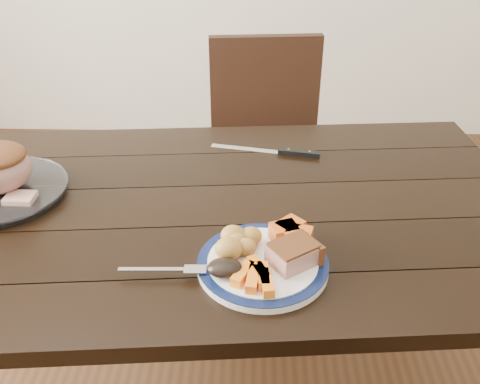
{
  "coord_description": "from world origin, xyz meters",
  "views": [
    {
      "loc": [
        0.11,
        -1.1,
        1.47
      ],
      "look_at": [
        0.08,
        -0.02,
        0.8
      ],
      "focal_mm": 40.0,
      "sensor_mm": 36.0,
      "label": 1
    }
  ],
  "objects_px": {
    "dining_table": "(209,235)",
    "dinner_plate": "(263,265)",
    "chair_far": "(267,150)",
    "serving_platter": "(1,192)",
    "fork": "(169,270)",
    "carving_knife": "(285,152)",
    "pork_slice": "(293,254)"
  },
  "relations": [
    {
      "from": "pork_slice",
      "to": "dining_table",
      "type": "bearing_deg",
      "value": 128.71
    },
    {
      "from": "carving_knife",
      "to": "chair_far",
      "type": "bearing_deg",
      "value": 106.3
    },
    {
      "from": "dining_table",
      "to": "pork_slice",
      "type": "distance_m",
      "value": 0.34
    },
    {
      "from": "dining_table",
      "to": "serving_platter",
      "type": "bearing_deg",
      "value": 176.66
    },
    {
      "from": "fork",
      "to": "serving_platter",
      "type": "bearing_deg",
      "value": 145.68
    },
    {
      "from": "chair_far",
      "to": "pork_slice",
      "type": "distance_m",
      "value": 1.02
    },
    {
      "from": "serving_platter",
      "to": "fork",
      "type": "bearing_deg",
      "value": -32.79
    },
    {
      "from": "fork",
      "to": "carving_knife",
      "type": "bearing_deg",
      "value": 63.15
    },
    {
      "from": "dinner_plate",
      "to": "chair_far",
      "type": "bearing_deg",
      "value": 88.26
    },
    {
      "from": "dinner_plate",
      "to": "serving_platter",
      "type": "relative_size",
      "value": 0.84
    },
    {
      "from": "pork_slice",
      "to": "carving_knife",
      "type": "bearing_deg",
      "value": 88.96
    },
    {
      "from": "dinner_plate",
      "to": "pork_slice",
      "type": "distance_m",
      "value": 0.07
    },
    {
      "from": "carving_knife",
      "to": "serving_platter",
      "type": "bearing_deg",
      "value": -150.2
    },
    {
      "from": "dining_table",
      "to": "dinner_plate",
      "type": "xyz_separation_m",
      "value": [
        0.13,
        -0.24,
        0.1
      ]
    },
    {
      "from": "chair_far",
      "to": "fork",
      "type": "height_order",
      "value": "chair_far"
    },
    {
      "from": "dining_table",
      "to": "pork_slice",
      "type": "bearing_deg",
      "value": -51.29
    },
    {
      "from": "dinner_plate",
      "to": "carving_knife",
      "type": "bearing_deg",
      "value": 82.21
    },
    {
      "from": "pork_slice",
      "to": "fork",
      "type": "xyz_separation_m",
      "value": [
        -0.25,
        -0.03,
        -0.02
      ]
    },
    {
      "from": "dining_table",
      "to": "carving_knife",
      "type": "height_order",
      "value": "carving_knife"
    },
    {
      "from": "chair_far",
      "to": "serving_platter",
      "type": "relative_size",
      "value": 2.88
    },
    {
      "from": "serving_platter",
      "to": "chair_far",
      "type": "bearing_deg",
      "value": 45.75
    },
    {
      "from": "chair_far",
      "to": "dinner_plate",
      "type": "height_order",
      "value": "chair_far"
    },
    {
      "from": "carving_knife",
      "to": "pork_slice",
      "type": "bearing_deg",
      "value": -79.71
    },
    {
      "from": "dining_table",
      "to": "dinner_plate",
      "type": "relative_size",
      "value": 6.12
    },
    {
      "from": "dining_table",
      "to": "serving_platter",
      "type": "relative_size",
      "value": 5.16
    },
    {
      "from": "dining_table",
      "to": "carving_knife",
      "type": "bearing_deg",
      "value": 53.52
    },
    {
      "from": "serving_platter",
      "to": "pork_slice",
      "type": "distance_m",
      "value": 0.77
    },
    {
      "from": "dinner_plate",
      "to": "dining_table",
      "type": "bearing_deg",
      "value": 119.36
    },
    {
      "from": "chair_far",
      "to": "dinner_plate",
      "type": "relative_size",
      "value": 3.41
    },
    {
      "from": "dinner_plate",
      "to": "pork_slice",
      "type": "xyz_separation_m",
      "value": [
        0.06,
        -0.01,
        0.03
      ]
    },
    {
      "from": "dining_table",
      "to": "fork",
      "type": "xyz_separation_m",
      "value": [
        -0.06,
        -0.27,
        0.11
      ]
    },
    {
      "from": "pork_slice",
      "to": "dinner_plate",
      "type": "bearing_deg",
      "value": 175.24
    }
  ]
}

